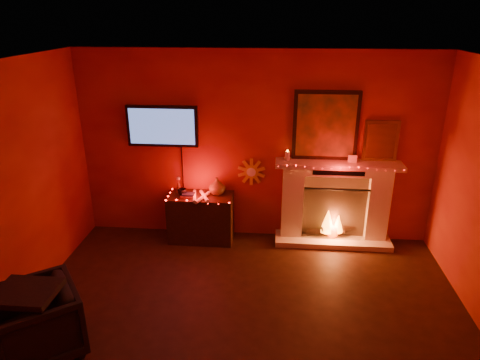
% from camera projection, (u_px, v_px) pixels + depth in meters
% --- Properties ---
extents(room, '(5.00, 5.00, 5.00)m').
position_uv_depth(room, '(239.00, 234.00, 3.69)').
color(room, black).
rests_on(room, ground).
extents(floor, '(5.00, 5.00, 0.00)m').
position_uv_depth(floor, '(239.00, 356.00, 4.18)').
color(floor, black).
rests_on(floor, ground).
extents(fireplace, '(1.72, 0.40, 2.18)m').
position_uv_depth(fireplace, '(335.00, 195.00, 6.04)').
color(fireplace, beige).
rests_on(fireplace, floor).
extents(tv, '(1.00, 0.07, 1.24)m').
position_uv_depth(tv, '(162.00, 126.00, 5.96)').
color(tv, black).
rests_on(tv, room).
extents(sunburst_clock, '(0.40, 0.03, 0.40)m').
position_uv_depth(sunburst_clock, '(251.00, 172.00, 6.12)').
color(sunburst_clock, gold).
rests_on(sunburst_clock, room).
extents(console_table, '(0.92, 0.54, 0.95)m').
position_uv_depth(console_table, '(201.00, 215.00, 6.20)').
color(console_table, black).
rests_on(console_table, floor).
extents(armchair, '(1.08, 1.07, 0.71)m').
position_uv_depth(armchair, '(36.00, 323.00, 4.10)').
color(armchair, black).
rests_on(armchair, floor).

